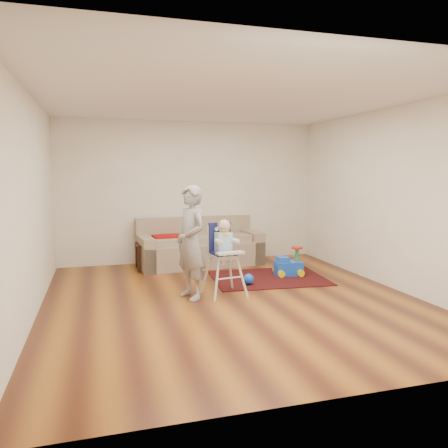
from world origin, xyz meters
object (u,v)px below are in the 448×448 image
object	(u,v)px
ride_on_toy	(288,261)
adult	(191,242)
side_table	(150,256)
high_chair	(224,259)
toy_ball	(249,279)
sofa	(200,242)

from	to	relation	value
ride_on_toy	adult	size ratio (longest dim) A/B	0.31
side_table	high_chair	distance (m)	2.16
toy_ball	adult	size ratio (longest dim) A/B	0.11
sofa	toy_ball	xyz separation A→B (m)	(0.39, -1.66, -0.34)
side_table	toy_ball	world-z (taller)	side_table
ride_on_toy	adult	bearing A→B (deg)	-149.87
side_table	ride_on_toy	distance (m)	2.48
side_table	high_chair	world-z (taller)	high_chair
toy_ball	sofa	bearing A→B (deg)	103.19
ride_on_toy	sofa	bearing A→B (deg)	140.81
sofa	high_chair	world-z (taller)	high_chair
side_table	high_chair	size ratio (longest dim) A/B	0.43
ride_on_toy	toy_ball	bearing A→B (deg)	-148.65
sofa	ride_on_toy	xyz separation A→B (m)	(1.24, -1.26, -0.18)
high_chair	ride_on_toy	bearing A→B (deg)	22.33
sofa	high_chair	bearing A→B (deg)	-98.64
sofa	toy_ball	world-z (taller)	sofa
side_table	ride_on_toy	size ratio (longest dim) A/B	0.97
toy_ball	ride_on_toy	bearing A→B (deg)	25.10
side_table	adult	size ratio (longest dim) A/B	0.30
adult	high_chair	bearing A→B (deg)	71.18
side_table	adult	world-z (taller)	adult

